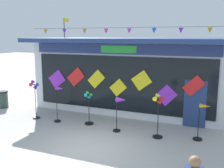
{
  "coord_description": "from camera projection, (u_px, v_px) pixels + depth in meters",
  "views": [
    {
      "loc": [
        4.0,
        -7.45,
        3.8
      ],
      "look_at": [
        -0.41,
        3.13,
        1.67
      ],
      "focal_mm": 41.84,
      "sensor_mm": 36.0,
      "label": 1
    }
  ],
  "objects": [
    {
      "name": "trash_bin",
      "position": [
        3.0,
        99.0,
        13.93
      ],
      "size": [
        0.52,
        0.52,
        0.9
      ],
      "color": "#2D4238",
      "rests_on": "ground_plane"
    },
    {
      "name": "wind_spinner_right",
      "position": [
        158.0,
        110.0,
        9.65
      ],
      "size": [
        0.41,
        0.37,
        1.73
      ],
      "color": "black",
      "rests_on": "ground_plane"
    },
    {
      "name": "ground_plane",
      "position": [
        88.0,
        148.0,
        8.97
      ],
      "size": [
        80.0,
        80.0,
        0.0
      ],
      "primitive_type": "plane",
      "color": "#ADAAA5"
    },
    {
      "name": "wind_spinner_center_right",
      "position": [
        120.0,
        107.0,
        10.28
      ],
      "size": [
        0.55,
        0.31,
        1.44
      ],
      "color": "black",
      "rests_on": "ground_plane"
    },
    {
      "name": "wind_spinner_far_right",
      "position": [
        202.0,
        119.0,
        9.48
      ],
      "size": [
        0.56,
        0.33,
        1.39
      ],
      "color": "black",
      "rests_on": "ground_plane"
    },
    {
      "name": "wind_spinner_far_left",
      "position": [
        35.0,
        92.0,
        11.93
      ],
      "size": [
        0.42,
        0.33,
        1.82
      ],
      "color": "black",
      "rests_on": "ground_plane"
    },
    {
      "name": "wind_spinner_left",
      "position": [
        59.0,
        98.0,
        11.44
      ],
      "size": [
        0.54,
        0.29,
        1.63
      ],
      "color": "black",
      "rests_on": "ground_plane"
    },
    {
      "name": "wind_spinner_center_left",
      "position": [
        89.0,
        108.0,
        11.23
      ],
      "size": [
        0.39,
        0.39,
        1.48
      ],
      "color": "black",
      "rests_on": "ground_plane"
    },
    {
      "name": "kite_shop_building",
      "position": [
        135.0,
        72.0,
        14.27
      ],
      "size": [
        9.9,
        5.99,
        4.94
      ],
      "color": "silver",
      "rests_on": "ground_plane"
    }
  ]
}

